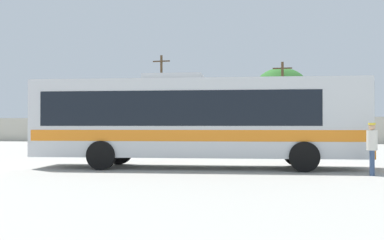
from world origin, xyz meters
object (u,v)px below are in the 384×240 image
(roadside_tree_left, at_px, (103,107))
(roadside_tree_midright, at_px, (281,92))
(parked_car_leftmost_maroon, at_px, (125,134))
(coach_bus_silver_orange, at_px, (194,118))
(utility_pole_near, at_px, (282,100))
(utility_pole_far, at_px, (161,96))
(attendant_by_bus_door, at_px, (372,146))
(parked_car_second_white, at_px, (190,135))
(roadside_tree_midleft, at_px, (180,94))

(roadside_tree_left, relative_size, roadside_tree_midright, 0.75)
(parked_car_leftmost_maroon, distance_m, roadside_tree_midright, 15.97)
(coach_bus_silver_orange, height_order, parked_car_leftmost_maroon, coach_bus_silver_orange)
(coach_bus_silver_orange, relative_size, roadside_tree_left, 2.25)
(utility_pole_near, xyz_separation_m, roadside_tree_left, (-20.07, 5.26, -0.22))
(utility_pole_far, bearing_deg, coach_bus_silver_orange, -72.10)
(attendant_by_bus_door, bearing_deg, parked_car_leftmost_maroon, 125.09)
(coach_bus_silver_orange, bearing_deg, parked_car_second_white, 102.40)
(utility_pole_far, relative_size, roadside_tree_left, 1.59)
(parked_car_second_white, height_order, roadside_tree_midleft, roadside_tree_midleft)
(coach_bus_silver_orange, bearing_deg, roadside_tree_midright, 85.02)
(roadside_tree_midleft, relative_size, roadside_tree_midright, 0.99)
(parked_car_leftmost_maroon, bearing_deg, utility_pole_far, 75.66)
(coach_bus_silver_orange, xyz_separation_m, roadside_tree_midright, (2.62, 30.01, 3.06))
(attendant_by_bus_door, bearing_deg, roadside_tree_left, 124.05)
(coach_bus_silver_orange, bearing_deg, attendant_by_bus_door, -14.53)
(parked_car_leftmost_maroon, height_order, roadside_tree_midleft, roadside_tree_midleft)
(utility_pole_near, bearing_deg, coach_bus_silver_orange, -95.72)
(roadside_tree_midleft, bearing_deg, parked_car_leftmost_maroon, -106.15)
(utility_pole_far, bearing_deg, utility_pole_near, -5.57)
(parked_car_leftmost_maroon, relative_size, roadside_tree_midleft, 0.65)
(attendant_by_bus_door, distance_m, parked_car_leftmost_maroon, 29.60)
(coach_bus_silver_orange, height_order, roadside_tree_left, roadside_tree_left)
(parked_car_second_white, relative_size, utility_pole_near, 0.61)
(utility_pole_near, xyz_separation_m, roadside_tree_midright, (-0.16, 2.26, 0.97))
(parked_car_second_white, height_order, utility_pole_near, utility_pole_near)
(utility_pole_near, bearing_deg, parked_car_second_white, -145.88)
(attendant_by_bus_door, height_order, utility_pole_far, utility_pole_far)
(attendant_by_bus_door, relative_size, parked_car_second_white, 0.36)
(parked_car_leftmost_maroon, distance_m, roadside_tree_midleft, 10.84)
(coach_bus_silver_orange, relative_size, parked_car_leftmost_maroon, 2.66)
(coach_bus_silver_orange, distance_m, roadside_tree_midleft, 33.42)
(utility_pole_far, bearing_deg, attendant_by_bus_door, -63.19)
(utility_pole_far, relative_size, roadside_tree_midright, 1.20)
(parked_car_leftmost_maroon, distance_m, parked_car_second_white, 6.00)
(roadside_tree_midleft, bearing_deg, roadside_tree_midright, -11.75)
(utility_pole_far, height_order, roadside_tree_midright, utility_pole_far)
(utility_pole_near, height_order, roadside_tree_midright, utility_pole_near)
(roadside_tree_midright, bearing_deg, attendant_by_bus_door, -83.76)
(roadside_tree_left, bearing_deg, roadside_tree_midleft, -4.72)
(parked_car_leftmost_maroon, relative_size, parked_car_second_white, 1.00)
(attendant_by_bus_door, bearing_deg, utility_pole_near, 96.41)
(roadside_tree_left, height_order, roadside_tree_midleft, roadside_tree_midleft)
(parked_car_second_white, bearing_deg, roadside_tree_midright, 44.75)
(utility_pole_far, xyz_separation_m, roadside_tree_midleft, (1.18, 3.32, 0.46))
(utility_pole_near, bearing_deg, attendant_by_bus_door, -83.59)
(attendant_by_bus_door, xyz_separation_m, roadside_tree_midright, (-3.46, 31.58, 3.98))
(parked_car_leftmost_maroon, xyz_separation_m, parked_car_second_white, (6.00, -0.14, -0.01))
(roadside_tree_midleft, bearing_deg, utility_pole_far, -109.49)
(attendant_by_bus_door, bearing_deg, roadside_tree_midright, 96.24)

